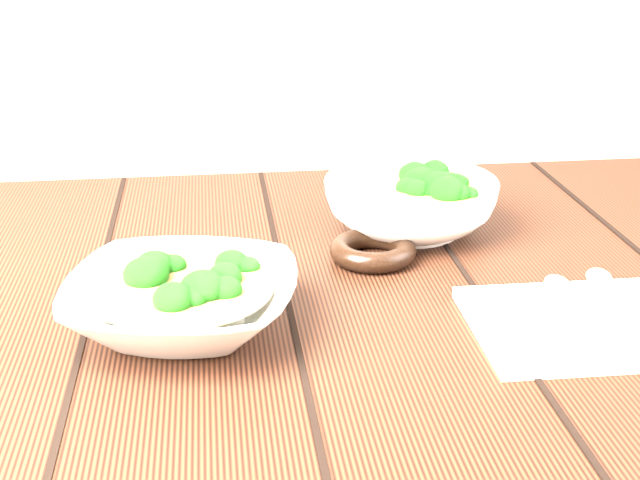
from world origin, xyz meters
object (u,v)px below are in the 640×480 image
table (304,378)px  napkin (582,325)px  soup_bowl_front (182,301)px  trivet (373,250)px  soup_bowl_back (410,203)px

table → napkin: napkin is taller
soup_bowl_front → trivet: bearing=34.0°
trivet → napkin: size_ratio=0.47×
table → soup_bowl_front: bearing=-143.6°
soup_bowl_back → trivet: soup_bowl_back is taller
soup_bowl_back → table: bearing=-137.7°
soup_bowl_front → napkin: bearing=-7.8°
table → trivet: bearing=30.1°
napkin → table: bearing=151.2°
soup_bowl_back → trivet: (-0.06, -0.08, -0.02)m
soup_bowl_front → soup_bowl_back: (0.27, 0.23, 0.01)m
table → soup_bowl_back: soup_bowl_back is taller
soup_bowl_front → soup_bowl_back: soup_bowl_back is taller
table → napkin: bearing=-29.6°
soup_bowl_front → napkin: (0.38, -0.05, -0.02)m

